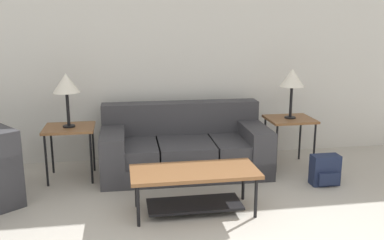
% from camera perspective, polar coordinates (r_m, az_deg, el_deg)
% --- Properties ---
extents(wall_back, '(8.77, 0.06, 2.60)m').
position_cam_1_polar(wall_back, '(5.77, -0.75, 7.74)').
color(wall_back, silver).
rests_on(wall_back, ground_plane).
extents(couch, '(2.03, 1.02, 0.82)m').
position_cam_1_polar(couch, '(5.33, -1.06, -3.82)').
color(couch, '#38383D').
rests_on(couch, ground_plane).
extents(coffee_table, '(1.24, 0.55, 0.44)m').
position_cam_1_polar(coffee_table, '(4.20, 0.32, -8.13)').
color(coffee_table, brown).
rests_on(coffee_table, ground_plane).
extents(side_table_left, '(0.58, 0.52, 0.63)m').
position_cam_1_polar(side_table_left, '(5.21, -16.02, -1.56)').
color(side_table_left, brown).
rests_on(side_table_left, ground_plane).
extents(side_table_right, '(0.58, 0.52, 0.63)m').
position_cam_1_polar(side_table_right, '(5.59, 12.91, -0.39)').
color(side_table_right, brown).
rests_on(side_table_right, ground_plane).
extents(table_lamp_left, '(0.31, 0.31, 0.63)m').
position_cam_1_polar(table_lamp_left, '(5.10, -16.43, 4.60)').
color(table_lamp_left, black).
rests_on(table_lamp_left, side_table_left).
extents(table_lamp_right, '(0.31, 0.31, 0.63)m').
position_cam_1_polar(table_lamp_right, '(5.48, 13.21, 5.36)').
color(table_lamp_right, black).
rests_on(table_lamp_right, side_table_right).
extents(backpack, '(0.32, 0.24, 0.35)m').
position_cam_1_polar(backpack, '(5.16, 17.33, -6.44)').
color(backpack, '#1E2847').
rests_on(backpack, ground_plane).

